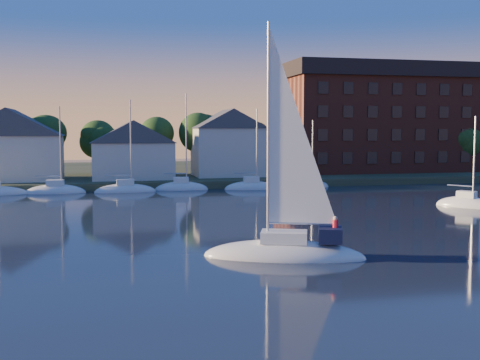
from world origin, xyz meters
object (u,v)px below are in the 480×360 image
object	(u,v)px
clubhouse_west	(12,144)
drifting_sailboat_right	(466,206)
clubhouse_centre	(133,149)
hero_sailboat	(286,247)
condo_block	(374,117)
clubhouse_east	(228,142)

from	to	relation	value
clubhouse_west	drifting_sailboat_right	bearing A→B (deg)	-33.63
clubhouse_centre	hero_sailboat	size ratio (longest dim) A/B	0.74
clubhouse_west	condo_block	size ratio (longest dim) A/B	0.44
condo_block	hero_sailboat	bearing A→B (deg)	-119.93
clubhouse_west	hero_sailboat	size ratio (longest dim) A/B	0.88
drifting_sailboat_right	clubhouse_east	bearing A→B (deg)	172.00
clubhouse_west	clubhouse_centre	size ratio (longest dim) A/B	1.18
clubhouse_west	clubhouse_centre	world-z (taller)	clubhouse_west
clubhouse_centre	condo_block	world-z (taller)	condo_block
clubhouse_west	hero_sailboat	distance (m)	55.80
clubhouse_west	drifting_sailboat_right	size ratio (longest dim) A/B	1.32
hero_sailboat	drifting_sailboat_right	xyz separation A→B (m)	(25.03, 18.79, -0.54)
clubhouse_east	clubhouse_west	bearing A→B (deg)	-178.09
clubhouse_centre	condo_block	size ratio (longest dim) A/B	0.37
clubhouse_centre	clubhouse_east	size ratio (longest dim) A/B	1.10
hero_sailboat	drifting_sailboat_right	distance (m)	31.30
clubhouse_west	clubhouse_centre	bearing A→B (deg)	-3.58
clubhouse_west	clubhouse_centre	distance (m)	16.05
clubhouse_east	hero_sailboat	bearing A→B (deg)	-97.89
clubhouse_centre	condo_block	bearing A→B (deg)	11.24
clubhouse_west	clubhouse_east	size ratio (longest dim) A/B	1.30
clubhouse_east	drifting_sailboat_right	bearing A→B (deg)	-61.44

